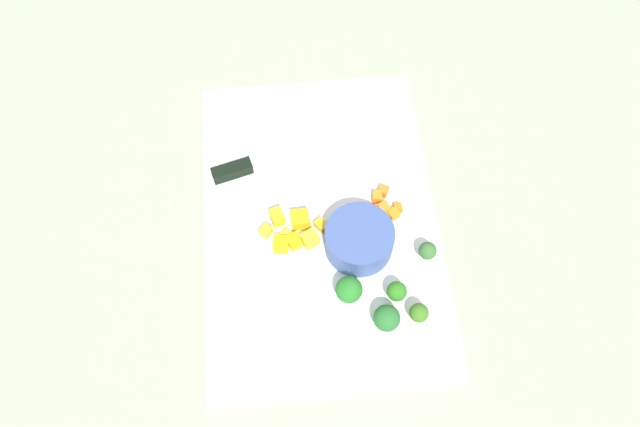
{
  "coord_description": "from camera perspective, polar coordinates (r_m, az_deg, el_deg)",
  "views": [
    {
      "loc": [
        0.41,
        -0.04,
        0.79
      ],
      "look_at": [
        0.0,
        0.0,
        0.02
      ],
      "focal_mm": 35.09,
      "sensor_mm": 36.0,
      "label": 1
    }
  ],
  "objects": [
    {
      "name": "ground_plane",
      "position": [
        0.89,
        0.0,
        -0.67
      ],
      "size": [
        4.0,
        4.0,
        0.0
      ],
      "primitive_type": "plane",
      "color": "gray"
    },
    {
      "name": "cutting_board",
      "position": [
        0.88,
        0.0,
        -0.49
      ],
      "size": [
        0.49,
        0.33,
        0.01
      ],
      "primitive_type": "cube",
      "color": "white",
      "rests_on": "ground_plane"
    },
    {
      "name": "prep_bowl",
      "position": [
        0.84,
        3.6,
        -2.39
      ],
      "size": [
        0.09,
        0.09,
        0.04
      ],
      "primitive_type": "cylinder",
      "color": "#3A5391",
      "rests_on": "cutting_board"
    },
    {
      "name": "chef_knife",
      "position": [
        0.93,
        -3.33,
        5.29
      ],
      "size": [
        0.1,
        0.31,
        0.02
      ],
      "rotation": [
        0.0,
        0.0,
        1.84
      ],
      "color": "silver",
      "rests_on": "cutting_board"
    },
    {
      "name": "carrot_dice_0",
      "position": [
        0.9,
        5.8,
        2.04
      ],
      "size": [
        0.02,
        0.02,
        0.01
      ],
      "primitive_type": "cube",
      "rotation": [
        0.0,
        0.0,
        2.61
      ],
      "color": "orange",
      "rests_on": "cutting_board"
    },
    {
      "name": "carrot_dice_1",
      "position": [
        0.88,
        5.86,
        0.4
      ],
      "size": [
        0.02,
        0.02,
        0.02
      ],
      "primitive_type": "cube",
      "rotation": [
        0.0,
        0.0,
        0.37
      ],
      "color": "orange",
      "rests_on": "cutting_board"
    },
    {
      "name": "carrot_dice_2",
      "position": [
        0.88,
        5.03,
        0.3
      ],
      "size": [
        0.01,
        0.02,
        0.01
      ],
      "primitive_type": "cube",
      "rotation": [
        0.0,
        0.0,
        0.05
      ],
      "color": "orange",
      "rests_on": "cutting_board"
    },
    {
      "name": "carrot_dice_3",
      "position": [
        0.88,
        6.01,
        -0.4
      ],
      "size": [
        0.01,
        0.01,
        0.01
      ],
      "primitive_type": "cube",
      "rotation": [
        0.0,
        0.0,
        1.77
      ],
      "color": "orange",
      "rests_on": "cutting_board"
    },
    {
      "name": "carrot_dice_4",
      "position": [
        0.89,
        7.08,
        0.69
      ],
      "size": [
        0.01,
        0.01,
        0.01
      ],
      "primitive_type": "cube",
      "rotation": [
        0.0,
        0.0,
        1.7
      ],
      "color": "orange",
      "rests_on": "cutting_board"
    },
    {
      "name": "carrot_dice_5",
      "position": [
        0.88,
        6.7,
        -0.05
      ],
      "size": [
        0.02,
        0.02,
        0.01
      ],
      "primitive_type": "cube",
      "rotation": [
        0.0,
        0.0,
        0.48
      ],
      "color": "orange",
      "rests_on": "cutting_board"
    },
    {
      "name": "carrot_dice_6",
      "position": [
        0.89,
        5.24,
        1.51
      ],
      "size": [
        0.02,
        0.02,
        0.01
      ],
      "primitive_type": "cube",
      "rotation": [
        0.0,
        0.0,
        1.38
      ],
      "color": "orange",
      "rests_on": "cutting_board"
    },
    {
      "name": "pepper_dice_0",
      "position": [
        0.86,
        -3.07,
        -2.16
      ],
      "size": [
        0.02,
        0.02,
        0.01
      ],
      "primitive_type": "cube",
      "rotation": [
        0.0,
        0.0,
        0.66
      ],
      "color": "yellow",
      "rests_on": "cutting_board"
    },
    {
      "name": "pepper_dice_1",
      "position": [
        0.87,
        -3.91,
        -0.57
      ],
      "size": [
        0.03,
        0.02,
        0.02
      ],
      "primitive_type": "cube",
      "rotation": [
        0.0,
        0.0,
        1.89
      ],
      "color": "yellow",
      "rests_on": "cutting_board"
    },
    {
      "name": "pepper_dice_2",
      "position": [
        0.85,
        -2.38,
        -2.59
      ],
      "size": [
        0.02,
        0.02,
        0.02
      ],
      "primitive_type": "cube",
      "rotation": [
        0.0,
        0.0,
        0.39
      ],
      "color": "yellow",
      "rests_on": "cutting_board"
    },
    {
      "name": "pepper_dice_3",
      "position": [
        0.87,
        -1.82,
        -0.56
      ],
      "size": [
        0.02,
        0.03,
        0.02
      ],
      "primitive_type": "cube",
      "rotation": [
        0.0,
        0.0,
        0.05
      ],
      "color": "yellow",
      "rests_on": "cutting_board"
    },
    {
      "name": "pepper_dice_4",
      "position": [
        0.85,
        -0.94,
        -2.37
      ],
      "size": [
        0.03,
        0.03,
        0.02
      ],
      "primitive_type": "cube",
      "rotation": [
        0.0,
        0.0,
        0.5
      ],
      "color": "yellow",
      "rests_on": "cutting_board"
    },
    {
      "name": "pepper_dice_5",
      "position": [
        0.85,
        -3.56,
        -2.84
      ],
      "size": [
        0.02,
        0.02,
        0.02
      ],
      "primitive_type": "cube",
      "rotation": [
        0.0,
        0.0,
        2.98
      ],
      "color": "yellow",
      "rests_on": "cutting_board"
    },
    {
      "name": "pepper_dice_6",
      "position": [
        0.86,
        -4.97,
        -1.61
      ],
      "size": [
        0.02,
        0.02,
        0.01
      ],
      "primitive_type": "cube",
      "rotation": [
        0.0,
        0.0,
        0.81
      ],
      "color": "yellow",
      "rests_on": "cutting_board"
    },
    {
      "name": "pepper_dice_7",
      "position": [
        0.87,
        0.22,
        -1.05
      ],
      "size": [
        0.02,
        0.02,
        0.01
      ],
      "primitive_type": "cube",
      "rotation": [
        0.0,
        0.0,
        0.69
      ],
      "color": "yellow",
      "rests_on": "cutting_board"
    },
    {
      "name": "broccoli_floret_0",
      "position": [
        0.81,
        9.0,
        -8.96
      ],
      "size": [
        0.02,
        0.02,
        0.03
      ],
      "color": "#82AE57",
      "rests_on": "cutting_board"
    },
    {
      "name": "broccoli_floret_1",
      "position": [
        0.82,
        7.01,
        -7.08
      ],
      "size": [
        0.03,
        0.03,
        0.03
      ],
      "color": "#87AD69",
      "rests_on": "cutting_board"
    },
    {
      "name": "broccoli_floret_2",
      "position": [
        0.81,
        2.65,
        -6.97
      ],
      "size": [
        0.04,
        0.04,
        0.04
      ],
      "color": "#93C36C",
      "rests_on": "cutting_board"
    },
    {
      "name": "broccoli_floret_3",
      "position": [
        0.85,
        9.77,
        -3.39
      ],
      "size": [
        0.02,
        0.02,
        0.03
      ],
      "color": "#7FB765",
      "rests_on": "cutting_board"
    },
    {
      "name": "broccoli_floret_4",
      "position": [
        0.8,
        6.1,
        -9.48
      ],
      "size": [
        0.03,
        0.03,
        0.04
      ],
      "color": "#89C366",
      "rests_on": "cutting_board"
    }
  ]
}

